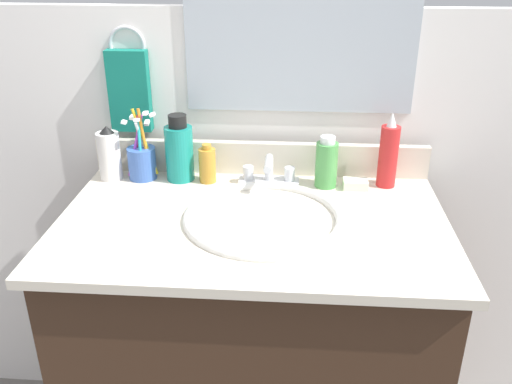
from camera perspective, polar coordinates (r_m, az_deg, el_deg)
vanity_cabinet at (r=1.55m, az=-0.32°, el=-17.41°), size 0.88×0.53×0.84m
countertop at (r=1.30m, az=-0.37°, el=-3.25°), size 0.91×0.57×0.02m
backsplash at (r=1.52m, az=0.45°, el=3.55°), size 0.91×0.02×0.09m
back_wall at (r=1.69m, az=0.56°, el=-3.79°), size 2.01×0.04×1.30m
mirror_panel at (r=1.46m, az=4.76°, el=18.99°), size 0.60×0.01×0.56m
towel_ring at (r=1.54m, az=-13.23°, el=14.63°), size 0.10×0.01×0.10m
hand_towel at (r=1.55m, az=-12.97°, el=10.15°), size 0.11×0.04×0.22m
sink_basin at (r=1.31m, az=0.86°, el=-3.91°), size 0.38×0.38×0.11m
faucet at (r=1.46m, az=1.33°, el=1.80°), size 0.16×0.10×0.08m
bottle_mouthwash_teal at (r=1.48m, az=-7.95°, el=4.25°), size 0.07×0.07×0.18m
bottle_spray_red at (r=1.47m, az=13.55°, el=3.79°), size 0.05×0.05×0.20m
bottle_oil_amber at (r=1.47m, az=-5.06°, el=2.84°), size 0.05×0.05×0.11m
bottle_toner_green at (r=1.45m, az=7.31°, el=2.97°), size 0.06×0.06×0.14m
bottle_lotion_white at (r=1.53m, az=-14.96°, el=3.77°), size 0.06×0.06×0.15m
cup_blue_plastic at (r=1.52m, az=-11.73°, el=3.27°), size 0.09×0.09×0.20m
soap_bar at (r=1.46m, az=10.26°, el=0.80°), size 0.06×0.04×0.02m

